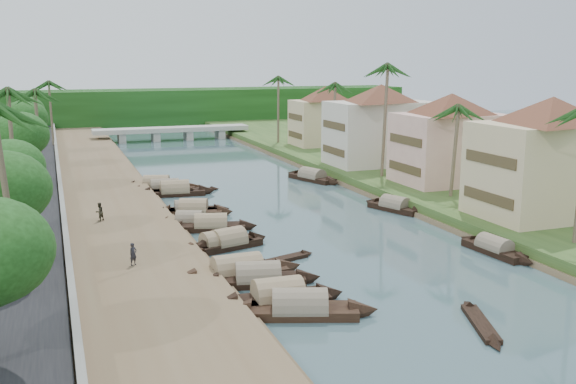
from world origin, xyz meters
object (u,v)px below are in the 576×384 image
object	(u,v)px
sampan_0	(300,309)
bridge	(172,131)
building_near	(549,156)
person_near	(133,254)
sampan_1	(278,298)

from	to	relation	value
sampan_0	bridge	bearing A→B (deg)	104.04
bridge	sampan_0	world-z (taller)	bridge
building_near	person_near	size ratio (longest dim) A/B	9.61
sampan_0	sampan_1	size ratio (longest dim) A/B	1.08
bridge	sampan_0	bearing A→B (deg)	-95.41
sampan_1	sampan_0	bearing A→B (deg)	-70.44
building_near	sampan_1	world-z (taller)	building_near
building_near	sampan_1	xyz separation A→B (m)	(-27.63, -8.84, -5.96)
building_near	bridge	bearing A→B (deg)	104.39
bridge	building_near	xyz separation A→B (m)	(18.99, -74.00, 4.66)
sampan_1	person_near	distance (m)	11.19
bridge	person_near	xyz separation A→B (m)	(-16.07, -74.55, -0.15)
person_near	building_near	bearing A→B (deg)	-30.20
building_near	sampan_0	world-z (taller)	building_near
sampan_1	bridge	bearing A→B (deg)	86.82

